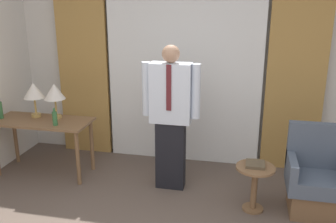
{
  "coord_description": "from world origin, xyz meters",
  "views": [
    {
      "loc": [
        0.83,
        -2.2,
        2.24
      ],
      "look_at": [
        0.0,
        1.67,
        1.0
      ],
      "focal_mm": 40.0,
      "sensor_mm": 36.0,
      "label": 1
    }
  ],
  "objects_px": {
    "person": "(171,114)",
    "armchair": "(317,181)",
    "table_lamp_right": "(55,93)",
    "desk": "(43,128)",
    "side_table": "(255,181)",
    "bottle_near_edge": "(0,110)",
    "book": "(255,164)",
    "table_lamp_left": "(34,91)",
    "bottle_by_lamp": "(55,118)"
  },
  "relations": [
    {
      "from": "person",
      "to": "book",
      "type": "relative_size",
      "value": 8.25
    },
    {
      "from": "bottle_near_edge",
      "to": "side_table",
      "type": "xyz_separation_m",
      "value": [
        3.21,
        -0.31,
        -0.49
      ]
    },
    {
      "from": "table_lamp_left",
      "to": "book",
      "type": "xyz_separation_m",
      "value": [
        2.8,
        -0.44,
        -0.54
      ]
    },
    {
      "from": "table_lamp_left",
      "to": "bottle_by_lamp",
      "type": "relative_size",
      "value": 2.08
    },
    {
      "from": "bottle_by_lamp",
      "to": "person",
      "type": "bearing_deg",
      "value": 4.67
    },
    {
      "from": "table_lamp_right",
      "to": "person",
      "type": "bearing_deg",
      "value": -5.38
    },
    {
      "from": "desk",
      "to": "bottle_near_edge",
      "type": "xyz_separation_m",
      "value": [
        -0.55,
        -0.04,
        0.22
      ]
    },
    {
      "from": "bottle_near_edge",
      "to": "person",
      "type": "relative_size",
      "value": 0.16
    },
    {
      "from": "bottle_near_edge",
      "to": "book",
      "type": "xyz_separation_m",
      "value": [
        3.2,
        -0.29,
        -0.31
      ]
    },
    {
      "from": "table_lamp_right",
      "to": "side_table",
      "type": "relative_size",
      "value": 0.88
    },
    {
      "from": "person",
      "to": "side_table",
      "type": "relative_size",
      "value": 3.36
    },
    {
      "from": "table_lamp_left",
      "to": "bottle_by_lamp",
      "type": "bearing_deg",
      "value": -32.34
    },
    {
      "from": "bottle_near_edge",
      "to": "armchair",
      "type": "bearing_deg",
      "value": -2.95
    },
    {
      "from": "person",
      "to": "table_lamp_left",
      "type": "bearing_deg",
      "value": 175.47
    },
    {
      "from": "bottle_by_lamp",
      "to": "armchair",
      "type": "relative_size",
      "value": 0.23
    },
    {
      "from": "bottle_near_edge",
      "to": "armchair",
      "type": "relative_size",
      "value": 0.29
    },
    {
      "from": "person",
      "to": "side_table",
      "type": "height_order",
      "value": "person"
    },
    {
      "from": "armchair",
      "to": "desk",
      "type": "bearing_deg",
      "value": 175.95
    },
    {
      "from": "person",
      "to": "armchair",
      "type": "bearing_deg",
      "value": -7.35
    },
    {
      "from": "table_lamp_left",
      "to": "side_table",
      "type": "distance_m",
      "value": 2.93
    },
    {
      "from": "bottle_near_edge",
      "to": "book",
      "type": "distance_m",
      "value": 3.23
    },
    {
      "from": "desk",
      "to": "table_lamp_left",
      "type": "relative_size",
      "value": 2.75
    },
    {
      "from": "person",
      "to": "book",
      "type": "bearing_deg",
      "value": -16.96
    },
    {
      "from": "table_lamp_right",
      "to": "armchair",
      "type": "xyz_separation_m",
      "value": [
        3.16,
        -0.35,
        -0.71
      ]
    },
    {
      "from": "bottle_near_edge",
      "to": "person",
      "type": "xyz_separation_m",
      "value": [
        2.23,
        0.01,
        0.09
      ]
    },
    {
      "from": "bottle_near_edge",
      "to": "side_table",
      "type": "distance_m",
      "value": 3.26
    },
    {
      "from": "table_lamp_left",
      "to": "side_table",
      "type": "xyz_separation_m",
      "value": [
        2.8,
        -0.47,
        -0.71
      ]
    },
    {
      "from": "bottle_by_lamp",
      "to": "book",
      "type": "height_order",
      "value": "bottle_by_lamp"
    },
    {
      "from": "armchair",
      "to": "side_table",
      "type": "bearing_deg",
      "value": -169.74
    },
    {
      "from": "table_lamp_right",
      "to": "side_table",
      "type": "distance_m",
      "value": 2.65
    },
    {
      "from": "bottle_by_lamp",
      "to": "person",
      "type": "relative_size",
      "value": 0.13
    },
    {
      "from": "person",
      "to": "book",
      "type": "height_order",
      "value": "person"
    },
    {
      "from": "person",
      "to": "bottle_near_edge",
      "type": "bearing_deg",
      "value": -179.7
    },
    {
      "from": "table_lamp_right",
      "to": "armchair",
      "type": "height_order",
      "value": "table_lamp_right"
    },
    {
      "from": "bottle_near_edge",
      "to": "person",
      "type": "height_order",
      "value": "person"
    },
    {
      "from": "bottle_by_lamp",
      "to": "desk",
      "type": "bearing_deg",
      "value": 152.26
    },
    {
      "from": "table_lamp_left",
      "to": "person",
      "type": "bearing_deg",
      "value": -4.53
    },
    {
      "from": "side_table",
      "to": "book",
      "type": "bearing_deg",
      "value": 101.77
    },
    {
      "from": "table_lamp_right",
      "to": "bottle_near_edge",
      "type": "distance_m",
      "value": 0.75
    },
    {
      "from": "desk",
      "to": "armchair",
      "type": "xyz_separation_m",
      "value": [
        3.3,
        -0.23,
        -0.27
      ]
    },
    {
      "from": "desk",
      "to": "bottle_near_edge",
      "type": "relative_size",
      "value": 4.49
    },
    {
      "from": "table_lamp_left",
      "to": "table_lamp_right",
      "type": "relative_size",
      "value": 1.0
    },
    {
      "from": "person",
      "to": "armchair",
      "type": "distance_m",
      "value": 1.74
    },
    {
      "from": "desk",
      "to": "table_lamp_right",
      "type": "height_order",
      "value": "table_lamp_right"
    },
    {
      "from": "bottle_near_edge",
      "to": "side_table",
      "type": "height_order",
      "value": "bottle_near_edge"
    },
    {
      "from": "desk",
      "to": "book",
      "type": "bearing_deg",
      "value": -6.93
    },
    {
      "from": "table_lamp_right",
      "to": "armchair",
      "type": "distance_m",
      "value": 3.25
    },
    {
      "from": "bottle_near_edge",
      "to": "desk",
      "type": "bearing_deg",
      "value": 3.67
    },
    {
      "from": "side_table",
      "to": "book",
      "type": "height_order",
      "value": "book"
    },
    {
      "from": "table_lamp_right",
      "to": "bottle_near_edge",
      "type": "relative_size",
      "value": 1.63
    }
  ]
}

